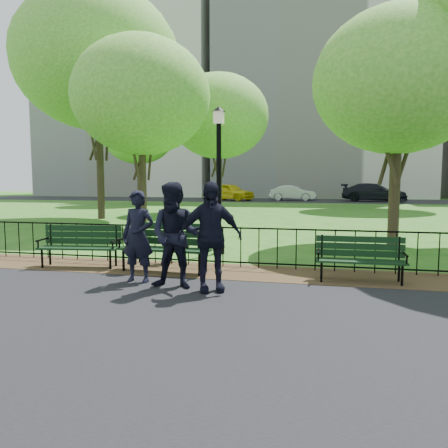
% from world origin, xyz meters
% --- Properties ---
extents(ground, '(120.00, 120.00, 0.00)m').
position_xyz_m(ground, '(0.00, 0.00, 0.00)').
color(ground, '#276119').
extents(asphalt_path, '(60.00, 9.20, 0.01)m').
position_xyz_m(asphalt_path, '(0.00, -3.40, 0.01)').
color(asphalt_path, black).
rests_on(asphalt_path, ground).
extents(dirt_strip, '(60.00, 1.60, 0.01)m').
position_xyz_m(dirt_strip, '(0.00, 1.50, 0.01)').
color(dirt_strip, '#392A17').
rests_on(dirt_strip, ground).
extents(far_street, '(70.00, 9.00, 0.01)m').
position_xyz_m(far_street, '(0.00, 35.00, 0.01)').
color(far_street, black).
rests_on(far_street, ground).
extents(iron_fence, '(24.06, 0.06, 1.00)m').
position_xyz_m(iron_fence, '(0.00, 2.00, 0.50)').
color(iron_fence, black).
rests_on(iron_fence, ground).
extents(apartment_west, '(22.00, 15.00, 26.00)m').
position_xyz_m(apartment_west, '(-22.00, 48.00, 13.00)').
color(apartment_west, silver).
rests_on(apartment_west, ground).
extents(apartment_mid, '(24.00, 15.00, 30.00)m').
position_xyz_m(apartment_mid, '(2.00, 48.00, 15.00)').
color(apartment_mid, beige).
rests_on(apartment_mid, ground).
extents(park_bench_main, '(1.98, 0.72, 1.10)m').
position_xyz_m(park_bench_main, '(-0.72, 1.20, 0.68)').
color(park_bench_main, black).
rests_on(park_bench_main, ground).
extents(park_bench_left_a, '(1.81, 0.77, 1.00)m').
position_xyz_m(park_bench_left_a, '(-2.47, 1.30, 0.57)').
color(park_bench_left_a, black).
rests_on(park_bench_left_a, ground).
extents(park_bench_right_a, '(1.64, 0.53, 0.93)m').
position_xyz_m(park_bench_right_a, '(3.45, 1.21, 0.53)').
color(park_bench_right_a, black).
rests_on(park_bench_right_a, ground).
extents(lamppost, '(0.34, 0.34, 3.78)m').
position_xyz_m(lamppost, '(0.09, 3.69, 2.06)').
color(lamppost, black).
rests_on(lamppost, ground).
extents(tree_near_w, '(5.30, 5.30, 7.39)m').
position_xyz_m(tree_near_w, '(-4.20, 8.67, 5.13)').
color(tree_near_w, '#2D2116').
rests_on(tree_near_w, ground).
extents(tree_near_e, '(4.93, 4.93, 6.87)m').
position_xyz_m(tree_near_e, '(4.76, 6.48, 4.76)').
color(tree_near_e, '#2D2116').
rests_on(tree_near_e, ground).
extents(tree_mid_w, '(8.01, 8.01, 11.17)m').
position_xyz_m(tree_mid_w, '(-8.20, 12.64, 7.75)').
color(tree_mid_w, '#2D2116').
rests_on(tree_mid_w, ground).
extents(tree_far_c, '(5.87, 5.87, 8.18)m').
position_xyz_m(tree_far_c, '(-3.47, 18.20, 5.68)').
color(tree_far_c, '#2D2116').
rests_on(tree_far_c, ground).
extents(tree_far_e, '(7.75, 7.75, 10.81)m').
position_xyz_m(tree_far_e, '(7.19, 24.42, 7.50)').
color(tree_far_e, '#2D2116').
rests_on(tree_far_e, ground).
extents(tree_far_w, '(5.93, 5.93, 8.26)m').
position_xyz_m(tree_far_w, '(-11.76, 25.18, 5.74)').
color(tree_far_w, '#2D2116').
rests_on(tree_far_w, ground).
extents(person_left, '(0.64, 0.44, 1.72)m').
position_xyz_m(person_left, '(-0.61, 0.22, 0.87)').
color(person_left, black).
rests_on(person_left, asphalt_path).
extents(person_mid, '(0.92, 0.49, 1.87)m').
position_xyz_m(person_mid, '(0.23, -0.07, 0.95)').
color(person_mid, black).
rests_on(person_mid, asphalt_path).
extents(person_right, '(1.19, 0.86, 1.88)m').
position_xyz_m(person_right, '(0.88, -0.15, 0.95)').
color(person_right, black).
rests_on(person_right, asphalt_path).
extents(taxi, '(5.23, 3.73, 1.65)m').
position_xyz_m(taxi, '(-6.22, 33.68, 0.84)').
color(taxi, yellow).
rests_on(taxi, far_street).
extents(sedan_silver, '(4.46, 1.78, 1.44)m').
position_xyz_m(sedan_silver, '(-0.27, 34.77, 0.73)').
color(sedan_silver, '#ACAFB4').
rests_on(sedan_silver, far_street).
extents(sedan_dark, '(6.04, 3.34, 1.66)m').
position_xyz_m(sedan_dark, '(7.05, 34.55, 0.84)').
color(sedan_dark, black).
rests_on(sedan_dark, far_street).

